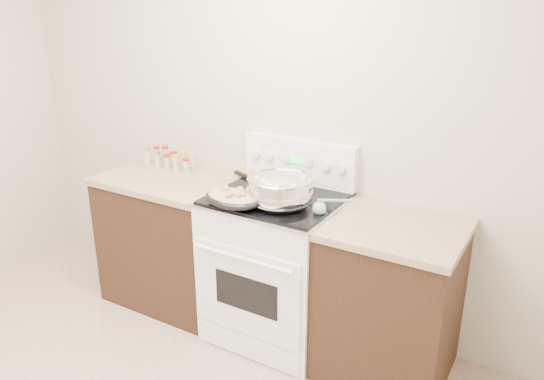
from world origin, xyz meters
The scene contains 9 objects.
counter_left centered at (-0.48, 1.43, 0.46)m, with size 0.93×0.67×0.92m.
counter_right centered at (1.08, 1.43, 0.46)m, with size 0.73×0.67×0.92m.
kitchen_range centered at (0.35, 1.42, 0.49)m, with size 0.78×0.73×1.22m.
mixing_bowl centered at (0.44, 1.31, 1.03)m, with size 0.44×0.44×0.22m.
roasting_pan centered at (0.21, 1.17, 0.99)m, with size 0.39×0.29×0.11m.
baking_sheet centered at (0.12, 1.70, 0.96)m, with size 0.46×0.39×0.06m.
wooden_spoon centered at (0.26, 1.42, 0.95)m, with size 0.21×0.19×0.04m.
blue_ladle centered at (0.69, 1.33, 0.98)m, with size 0.16×0.24×0.10m.
spice_jars centered at (-0.62, 1.59, 0.98)m, with size 0.40×0.14×0.13m.
Camera 1 is at (1.82, -1.11, 2.07)m, focal length 35.00 mm.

